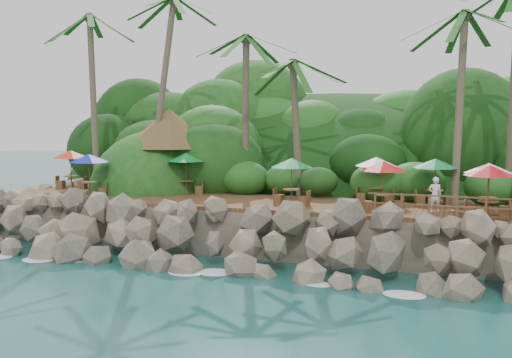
% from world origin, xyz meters
% --- Properties ---
extents(ground, '(140.00, 140.00, 0.00)m').
position_xyz_m(ground, '(0.00, 0.00, 0.00)').
color(ground, '#19514F').
rests_on(ground, ground).
extents(land_base, '(32.00, 25.20, 2.10)m').
position_xyz_m(land_base, '(0.00, 16.00, 1.05)').
color(land_base, gray).
rests_on(land_base, ground).
extents(jungle_hill, '(44.80, 28.00, 15.40)m').
position_xyz_m(jungle_hill, '(0.00, 23.50, 0.00)').
color(jungle_hill, '#143811').
rests_on(jungle_hill, ground).
extents(seawall, '(29.00, 4.00, 2.30)m').
position_xyz_m(seawall, '(0.00, 2.00, 1.15)').
color(seawall, gray).
rests_on(seawall, ground).
extents(terrace, '(26.00, 5.00, 0.20)m').
position_xyz_m(terrace, '(0.00, 6.00, 2.20)').
color(terrace, brown).
rests_on(terrace, land_base).
extents(jungle_foliage, '(44.00, 16.00, 12.00)m').
position_xyz_m(jungle_foliage, '(0.00, 15.00, 0.00)').
color(jungle_foliage, '#143811').
rests_on(jungle_foliage, ground).
extents(foam_line, '(25.20, 0.80, 0.06)m').
position_xyz_m(foam_line, '(0.00, 0.30, 0.03)').
color(foam_line, white).
rests_on(foam_line, ground).
extents(palms, '(28.73, 6.75, 12.12)m').
position_xyz_m(palms, '(0.53, 8.56, 11.54)').
color(palms, brown).
rests_on(palms, ground).
extents(palapa, '(5.49, 5.49, 4.60)m').
position_xyz_m(palapa, '(-6.40, 9.12, 5.79)').
color(palapa, brown).
rests_on(palapa, ground).
extents(dining_clusters, '(24.57, 5.12, 2.23)m').
position_xyz_m(dining_clusters, '(2.09, 6.02, 4.15)').
color(dining_clusters, brown).
rests_on(dining_clusters, terrace).
extents(railing, '(7.20, 0.10, 1.00)m').
position_xyz_m(railing, '(9.52, 3.65, 2.91)').
color(railing, brown).
rests_on(railing, terrace).
extents(waiter, '(0.64, 0.50, 1.57)m').
position_xyz_m(waiter, '(8.56, 5.34, 3.08)').
color(waiter, white).
rests_on(waiter, terrace).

